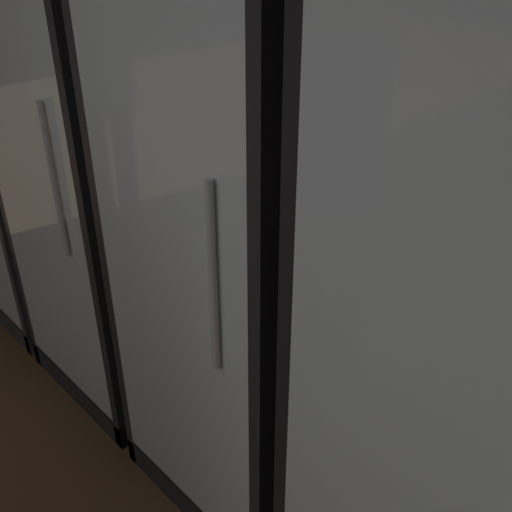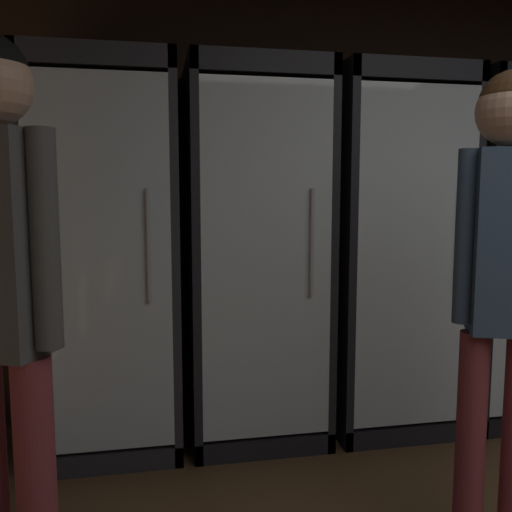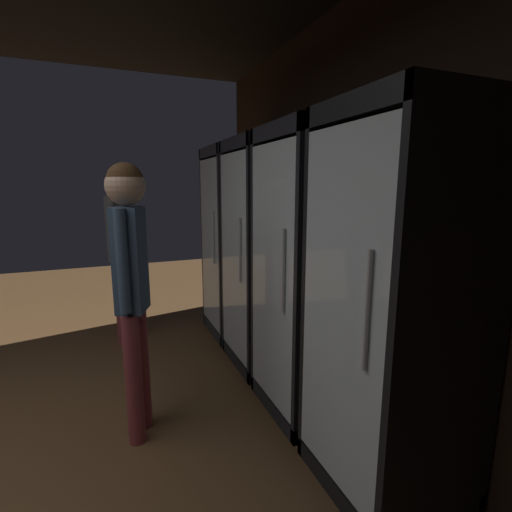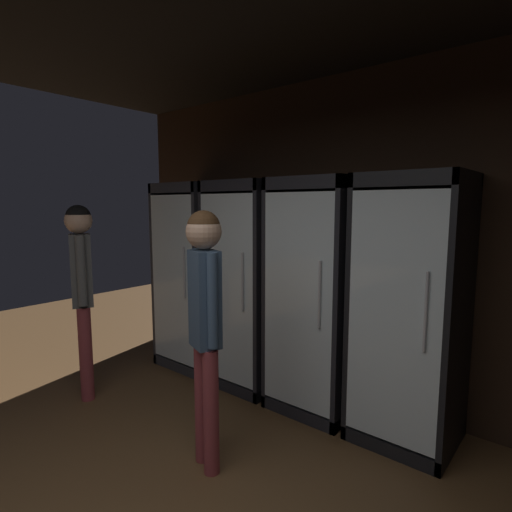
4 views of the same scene
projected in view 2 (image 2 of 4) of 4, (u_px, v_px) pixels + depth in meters
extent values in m
cube|color=black|center=(437.00, 174.00, 3.34)|extent=(6.00, 0.06, 2.80)
cube|color=#2B2B30|center=(111.00, 252.00, 2.95)|extent=(0.69, 0.04, 1.92)
cube|color=#2B2B30|center=(37.00, 260.00, 2.60)|extent=(0.04, 0.64, 1.92)
cube|color=#2B2B30|center=(173.00, 257.00, 2.72)|extent=(0.04, 0.64, 1.92)
cube|color=#2B2B30|center=(100.00, 69.00, 2.56)|extent=(0.69, 0.64, 0.10)
cube|color=#2B2B30|center=(112.00, 434.00, 2.77)|extent=(0.69, 0.64, 0.10)
cube|color=white|center=(111.00, 253.00, 2.92)|extent=(0.61, 0.02, 1.68)
cube|color=silver|center=(101.00, 267.00, 2.36)|extent=(0.61, 0.02, 1.68)
cylinder|color=#B2B2B7|center=(148.00, 245.00, 2.36)|extent=(0.02, 0.02, 0.50)
cube|color=silver|center=(112.00, 421.00, 2.76)|extent=(0.59, 0.56, 0.02)
cylinder|color=brown|center=(65.00, 400.00, 2.72)|extent=(0.08, 0.08, 0.23)
cylinder|color=brown|center=(64.00, 372.00, 2.70)|extent=(0.03, 0.03, 0.06)
cylinder|color=beige|center=(65.00, 404.00, 2.72)|extent=(0.08, 0.08, 0.06)
cylinder|color=#194723|center=(97.00, 403.00, 2.72)|extent=(0.06, 0.06, 0.20)
cylinder|color=#194723|center=(96.00, 374.00, 2.70)|extent=(0.02, 0.02, 0.10)
cylinder|color=#2D2D33|center=(97.00, 406.00, 2.72)|extent=(0.07, 0.07, 0.07)
cylinder|color=#9EAD99|center=(127.00, 399.00, 2.78)|extent=(0.06, 0.06, 0.20)
cylinder|color=#9EAD99|center=(127.00, 373.00, 2.77)|extent=(0.02, 0.02, 0.08)
cylinder|color=white|center=(127.00, 402.00, 2.78)|extent=(0.07, 0.07, 0.06)
cylinder|color=#9EAD99|center=(157.00, 398.00, 2.79)|extent=(0.06, 0.06, 0.20)
cylinder|color=#9EAD99|center=(157.00, 370.00, 2.77)|extent=(0.03, 0.03, 0.10)
cylinder|color=beige|center=(157.00, 400.00, 2.79)|extent=(0.07, 0.07, 0.07)
cube|color=silver|center=(109.00, 342.00, 2.71)|extent=(0.59, 0.56, 0.02)
cylinder|color=black|center=(69.00, 321.00, 2.69)|extent=(0.07, 0.07, 0.20)
cylinder|color=black|center=(68.00, 294.00, 2.67)|extent=(0.03, 0.03, 0.08)
cylinder|color=#2D2D33|center=(69.00, 322.00, 2.69)|extent=(0.08, 0.08, 0.05)
cylinder|color=#336B38|center=(109.00, 319.00, 2.69)|extent=(0.07, 0.07, 0.23)
cylinder|color=#336B38|center=(108.00, 287.00, 2.67)|extent=(0.02, 0.02, 0.10)
cylinder|color=#B2332D|center=(109.00, 322.00, 2.69)|extent=(0.07, 0.07, 0.06)
cylinder|color=gray|center=(147.00, 320.00, 2.69)|extent=(0.08, 0.08, 0.21)
cylinder|color=gray|center=(147.00, 290.00, 2.67)|extent=(0.03, 0.03, 0.10)
cylinder|color=beige|center=(147.00, 324.00, 2.69)|extent=(0.08, 0.08, 0.06)
cube|color=silver|center=(107.00, 260.00, 2.66)|extent=(0.59, 0.56, 0.02)
cylinder|color=black|center=(61.00, 237.00, 2.65)|extent=(0.08, 0.08, 0.21)
cylinder|color=black|center=(60.00, 209.00, 2.64)|extent=(0.03, 0.03, 0.07)
cylinder|color=white|center=(61.00, 243.00, 2.66)|extent=(0.08, 0.08, 0.08)
cylinder|color=gray|center=(89.00, 239.00, 2.61)|extent=(0.08, 0.08, 0.20)
cylinder|color=gray|center=(88.00, 211.00, 2.60)|extent=(0.03, 0.03, 0.07)
cylinder|color=beige|center=(89.00, 242.00, 2.62)|extent=(0.08, 0.08, 0.07)
cylinder|color=black|center=(122.00, 240.00, 2.65)|extent=(0.08, 0.08, 0.18)
cylinder|color=black|center=(121.00, 212.00, 2.63)|extent=(0.02, 0.02, 0.10)
cylinder|color=#2D2D33|center=(122.00, 239.00, 2.65)|extent=(0.08, 0.08, 0.05)
cylinder|color=gray|center=(153.00, 234.00, 2.71)|extent=(0.08, 0.08, 0.23)
cylinder|color=gray|center=(153.00, 204.00, 2.69)|extent=(0.03, 0.03, 0.08)
cylinder|color=white|center=(153.00, 239.00, 2.71)|extent=(0.08, 0.08, 0.06)
cube|color=silver|center=(104.00, 175.00, 2.61)|extent=(0.59, 0.56, 0.02)
cylinder|color=gray|center=(70.00, 153.00, 2.56)|extent=(0.07, 0.07, 0.19)
cylinder|color=gray|center=(69.00, 126.00, 2.55)|extent=(0.03, 0.03, 0.07)
cylinder|color=beige|center=(70.00, 154.00, 2.56)|extent=(0.08, 0.08, 0.07)
cylinder|color=#194723|center=(136.00, 151.00, 2.59)|extent=(0.06, 0.06, 0.21)
cylinder|color=#194723|center=(135.00, 118.00, 2.58)|extent=(0.02, 0.02, 0.09)
cylinder|color=#2D2D33|center=(136.00, 157.00, 2.60)|extent=(0.07, 0.07, 0.08)
cube|color=black|center=(245.00, 250.00, 3.09)|extent=(0.69, 0.04, 1.92)
cube|color=black|center=(192.00, 257.00, 2.74)|extent=(0.04, 0.64, 1.92)
cube|color=black|center=(315.00, 254.00, 2.86)|extent=(0.04, 0.64, 1.92)
cube|color=black|center=(255.00, 76.00, 2.70)|extent=(0.69, 0.64, 0.10)
cube|color=black|center=(255.00, 423.00, 2.91)|extent=(0.69, 0.64, 0.10)
cube|color=white|center=(246.00, 250.00, 3.06)|extent=(0.61, 0.02, 1.68)
cube|color=silver|center=(267.00, 263.00, 2.50)|extent=(0.61, 0.02, 1.68)
cylinder|color=#B2B2B7|center=(312.00, 242.00, 2.50)|extent=(0.02, 0.02, 0.50)
cube|color=silver|center=(255.00, 410.00, 2.90)|extent=(0.59, 0.56, 0.02)
cylinder|color=#336B38|center=(214.00, 395.00, 2.82)|extent=(0.07, 0.07, 0.20)
cylinder|color=#336B38|center=(214.00, 371.00, 2.80)|extent=(0.02, 0.02, 0.06)
cylinder|color=tan|center=(214.00, 395.00, 2.82)|extent=(0.07, 0.07, 0.05)
cylinder|color=gray|center=(242.00, 394.00, 2.84)|extent=(0.07, 0.07, 0.20)
cylinder|color=gray|center=(242.00, 369.00, 2.82)|extent=(0.02, 0.02, 0.08)
cylinder|color=white|center=(242.00, 396.00, 2.84)|extent=(0.07, 0.07, 0.07)
cylinder|color=#194723|center=(268.00, 390.00, 2.85)|extent=(0.07, 0.07, 0.23)
cylinder|color=#194723|center=(268.00, 360.00, 2.83)|extent=(0.02, 0.02, 0.10)
cylinder|color=beige|center=(268.00, 395.00, 2.86)|extent=(0.07, 0.07, 0.07)
cylinder|color=#9EAD99|center=(292.00, 383.00, 2.96)|extent=(0.08, 0.08, 0.24)
cylinder|color=#9EAD99|center=(292.00, 354.00, 2.94)|extent=(0.03, 0.03, 0.08)
cylinder|color=tan|center=(292.00, 383.00, 2.96)|extent=(0.08, 0.08, 0.07)
cube|color=silver|center=(255.00, 335.00, 2.85)|extent=(0.59, 0.56, 0.02)
cylinder|color=black|center=(213.00, 314.00, 2.83)|extent=(0.06, 0.06, 0.21)
cylinder|color=black|center=(213.00, 289.00, 2.82)|extent=(0.02, 0.02, 0.06)
cylinder|color=tan|center=(213.00, 314.00, 2.83)|extent=(0.06, 0.06, 0.08)
cylinder|color=#9EAD99|center=(241.00, 317.00, 2.79)|extent=(0.06, 0.06, 0.20)
cylinder|color=#9EAD99|center=(241.00, 291.00, 2.77)|extent=(0.02, 0.02, 0.08)
cylinder|color=#B2332D|center=(241.00, 321.00, 2.79)|extent=(0.07, 0.07, 0.06)
cylinder|color=#9EAD99|center=(267.00, 315.00, 2.86)|extent=(0.07, 0.07, 0.18)
cylinder|color=#9EAD99|center=(267.00, 292.00, 2.85)|extent=(0.03, 0.03, 0.07)
cylinder|color=beige|center=(267.00, 314.00, 2.86)|extent=(0.07, 0.07, 0.07)
cylinder|color=#9EAD99|center=(294.00, 309.00, 2.90)|extent=(0.07, 0.07, 0.23)
cylinder|color=#9EAD99|center=(295.00, 281.00, 2.89)|extent=(0.02, 0.02, 0.08)
cylinder|color=#2D2D33|center=(294.00, 308.00, 2.90)|extent=(0.07, 0.07, 0.09)
cube|color=silver|center=(255.00, 257.00, 2.80)|extent=(0.59, 0.56, 0.02)
cylinder|color=#9EAD99|center=(210.00, 234.00, 2.76)|extent=(0.08, 0.08, 0.23)
cylinder|color=#9EAD99|center=(209.00, 202.00, 2.74)|extent=(0.02, 0.02, 0.10)
cylinder|color=beige|center=(210.00, 240.00, 2.76)|extent=(0.08, 0.08, 0.08)
cylinder|color=#9EAD99|center=(242.00, 236.00, 2.73)|extent=(0.07, 0.07, 0.21)
cylinder|color=#9EAD99|center=(242.00, 207.00, 2.71)|extent=(0.02, 0.02, 0.09)
cylinder|color=beige|center=(242.00, 241.00, 2.73)|extent=(0.08, 0.08, 0.05)
cylinder|color=black|center=(267.00, 232.00, 2.83)|extent=(0.08, 0.08, 0.24)
cylinder|color=black|center=(267.00, 203.00, 2.82)|extent=(0.03, 0.03, 0.07)
cylinder|color=beige|center=(267.00, 230.00, 2.83)|extent=(0.08, 0.08, 0.08)
cylinder|color=black|center=(295.00, 235.00, 2.87)|extent=(0.08, 0.08, 0.20)
cylinder|color=black|center=(295.00, 210.00, 2.86)|extent=(0.03, 0.03, 0.07)
cylinder|color=#B2332D|center=(295.00, 237.00, 2.87)|extent=(0.08, 0.08, 0.08)
cube|color=silver|center=(255.00, 176.00, 2.75)|extent=(0.59, 0.56, 0.02)
cylinder|color=brown|center=(213.00, 151.00, 2.70)|extent=(0.07, 0.07, 0.23)
cylinder|color=brown|center=(212.00, 118.00, 2.69)|extent=(0.03, 0.03, 0.10)
cylinder|color=white|center=(213.00, 155.00, 2.71)|extent=(0.08, 0.08, 0.08)
cylinder|color=#194723|center=(240.00, 154.00, 2.74)|extent=(0.08, 0.08, 0.20)
cylinder|color=#194723|center=(240.00, 127.00, 2.73)|extent=(0.03, 0.03, 0.07)
cylinder|color=white|center=(240.00, 159.00, 2.75)|extent=(0.08, 0.08, 0.05)
cylinder|color=black|center=(271.00, 155.00, 2.71)|extent=(0.08, 0.08, 0.19)
cylinder|color=black|center=(271.00, 128.00, 2.70)|extent=(0.02, 0.02, 0.07)
cylinder|color=#2D2D33|center=(271.00, 158.00, 2.71)|extent=(0.08, 0.08, 0.07)
cylinder|color=black|center=(296.00, 154.00, 2.83)|extent=(0.07, 0.07, 0.22)
cylinder|color=black|center=(296.00, 126.00, 2.81)|extent=(0.02, 0.02, 0.07)
cylinder|color=tan|center=(296.00, 159.00, 2.83)|extent=(0.08, 0.08, 0.06)
cube|color=black|center=(367.00, 247.00, 3.23)|extent=(0.69, 0.04, 1.92)
cube|color=black|center=(332.00, 254.00, 2.88)|extent=(0.04, 0.64, 1.92)
cube|color=black|center=(444.00, 252.00, 3.00)|extent=(0.04, 0.64, 1.92)
cube|color=black|center=(394.00, 81.00, 2.84)|extent=(0.69, 0.64, 0.10)
cube|color=black|center=(384.00, 412.00, 3.05)|extent=(0.69, 0.64, 0.10)
cube|color=white|center=(369.00, 248.00, 3.20)|extent=(0.61, 0.02, 1.68)
cube|color=silver|center=(416.00, 260.00, 2.64)|extent=(0.61, 0.02, 1.68)
cylinder|color=#B2B2B7|center=(458.00, 240.00, 2.64)|extent=(0.02, 0.02, 0.50)
cube|color=silver|center=(385.00, 400.00, 3.04)|extent=(0.59, 0.56, 0.02)
cylinder|color=brown|center=(357.00, 381.00, 3.04)|extent=(0.06, 0.06, 0.20)
cylinder|color=brown|center=(358.00, 359.00, 3.02)|extent=(0.02, 0.02, 0.06)
cylinder|color=beige|center=(357.00, 380.00, 3.04)|extent=(0.07, 0.07, 0.08)
cylinder|color=gray|center=(409.00, 380.00, 3.04)|extent=(0.06, 0.06, 0.21)
cylinder|color=gray|center=(410.00, 354.00, 3.02)|extent=(0.02, 0.02, 0.09)
cylinder|color=white|center=(409.00, 383.00, 3.04)|extent=(0.06, 0.06, 0.07)
cube|color=silver|center=(387.00, 328.00, 2.99)|extent=(0.59, 0.56, 0.02)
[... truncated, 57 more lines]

